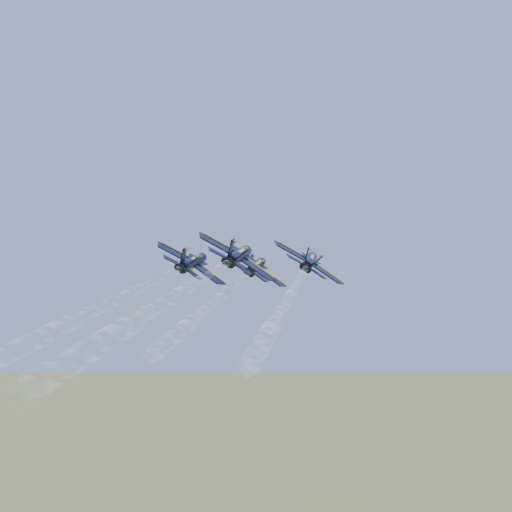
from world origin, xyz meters
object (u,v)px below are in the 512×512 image
at_px(jet_left, 193,262).
at_px(jet_slot, 239,256).
at_px(jet_right, 309,262).
at_px(jet_lead, 256,267).

relative_size(jet_left, jet_slot, 1.00).
bearing_deg(jet_right, jet_lead, 131.01).
distance_m(jet_lead, jet_slot, 22.31).
bearing_deg(jet_slot, jet_right, 50.59).
xyz_separation_m(jet_lead, jet_right, (12.42, -6.84, 0.00)).
relative_size(jet_right, jet_slot, 1.00).
xyz_separation_m(jet_lead, jet_left, (-4.58, -13.35, 0.00)).
bearing_deg(jet_left, jet_lead, 50.90).
bearing_deg(jet_right, jet_left, -179.19).
xyz_separation_m(jet_right, jet_slot, (-4.96, -14.19, 0.00)).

